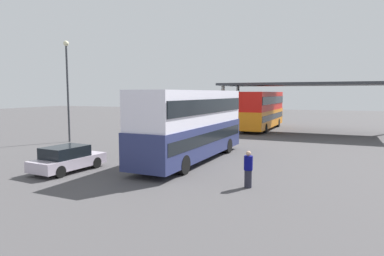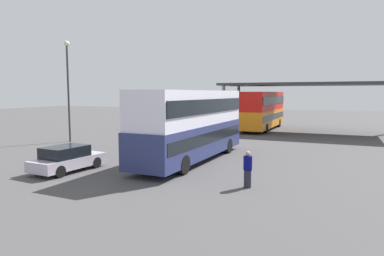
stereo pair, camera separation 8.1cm
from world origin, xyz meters
name	(u,v)px [view 2 (the right image)]	position (x,y,z in m)	size (l,w,h in m)	color
ground_plane	(170,167)	(0.00, 0.00, 0.00)	(140.00, 140.00, 0.00)	#4A4849
double_decker_main	(192,122)	(0.51, 2.20, 2.34)	(3.36, 11.22, 4.27)	navy
parked_hatchback	(67,159)	(-4.61, -2.82, 0.67)	(2.19, 4.14, 1.35)	#BCAFC1
double_decker_near_canopy	(225,109)	(-2.53, 20.87, 2.23)	(3.87, 10.83, 4.05)	navy
double_decker_mid_row	(263,109)	(1.65, 21.66, 2.32)	(3.32, 11.68, 4.23)	orange
depot_canopy	(308,86)	(6.47, 20.13, 4.81)	(17.95, 7.78, 5.14)	#33353A
lamppost_tall	(68,79)	(-12.05, 6.04, 5.23)	(0.44, 0.44, 8.39)	#33353A
pedestrian_waiting	(248,170)	(4.91, -2.53, 0.80)	(0.38, 0.38, 1.62)	#262633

